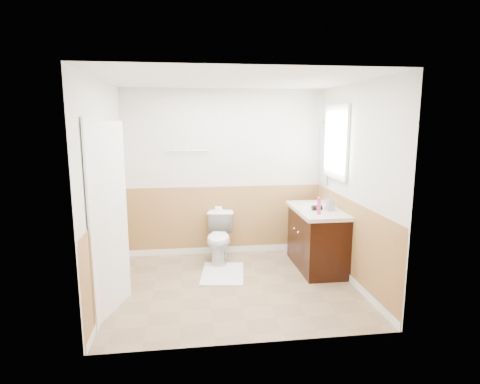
{
  "coord_description": "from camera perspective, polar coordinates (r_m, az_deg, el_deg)",
  "views": [
    {
      "loc": [
        -0.55,
        -4.64,
        2.06
      ],
      "look_at": [
        0.1,
        0.25,
        1.15
      ],
      "focal_mm": 29.75,
      "sensor_mm": 36.0,
      "label": 1
    }
  ],
  "objects": [
    {
      "name": "floor",
      "position": [
        5.11,
        -0.76,
        -13.33
      ],
      "size": [
        3.0,
        3.0,
        0.0
      ],
      "primitive_type": "plane",
      "color": "#8C7051",
      "rests_on": "ground"
    },
    {
      "name": "ceiling",
      "position": [
        4.7,
        -0.84,
        15.81
      ],
      "size": [
        3.0,
        3.0,
        0.0
      ],
      "primitive_type": "plane",
      "rotation": [
        3.14,
        0.0,
        0.0
      ],
      "color": "white",
      "rests_on": "floor"
    },
    {
      "name": "wall_back",
      "position": [
        6.03,
        -2.27,
        2.7
      ],
      "size": [
        3.0,
        0.0,
        3.0
      ],
      "primitive_type": "plane",
      "rotation": [
        1.57,
        0.0,
        0.0
      ],
      "color": "silver",
      "rests_on": "floor"
    },
    {
      "name": "wall_front",
      "position": [
        3.49,
        1.75,
        -2.99
      ],
      "size": [
        3.0,
        0.0,
        3.0
      ],
      "primitive_type": "plane",
      "rotation": [
        -1.57,
        0.0,
        0.0
      ],
      "color": "silver",
      "rests_on": "floor"
    },
    {
      "name": "wall_left",
      "position": [
        4.81,
        -18.84,
        0.18
      ],
      "size": [
        0.0,
        3.0,
        3.0
      ],
      "primitive_type": "plane",
      "rotation": [
        1.57,
        0.0,
        1.57
      ],
      "color": "silver",
      "rests_on": "floor"
    },
    {
      "name": "wall_right",
      "position": [
        5.14,
        16.04,
        0.97
      ],
      "size": [
        0.0,
        3.0,
        3.0
      ],
      "primitive_type": "plane",
      "rotation": [
        1.57,
        0.0,
        -1.57
      ],
      "color": "silver",
      "rests_on": "floor"
    },
    {
      "name": "wainscot_back",
      "position": [
        6.16,
        -2.21,
        -4.24
      ],
      "size": [
        3.0,
        0.0,
        3.0
      ],
      "primitive_type": "plane",
      "rotation": [
        1.57,
        0.0,
        0.0
      ],
      "color": "#A98443",
      "rests_on": "floor"
    },
    {
      "name": "wainscot_front",
      "position": [
        3.74,
        1.65,
        -14.19
      ],
      "size": [
        3.0,
        0.0,
        3.0
      ],
      "primitive_type": "plane",
      "rotation": [
        -1.57,
        0.0,
        0.0
      ],
      "color": "#A98443",
      "rests_on": "floor"
    },
    {
      "name": "wainscot_left",
      "position": [
        4.99,
        -18.19,
        -8.33
      ],
      "size": [
        0.0,
        2.6,
        2.6
      ],
      "primitive_type": "plane",
      "rotation": [
        1.57,
        0.0,
        1.57
      ],
      "color": "#A98443",
      "rests_on": "floor"
    },
    {
      "name": "wainscot_right",
      "position": [
        5.31,
        15.51,
        -7.04
      ],
      "size": [
        0.0,
        2.6,
        2.6
      ],
      "primitive_type": "plane",
      "rotation": [
        1.57,
        0.0,
        -1.57
      ],
      "color": "#A98443",
      "rests_on": "floor"
    },
    {
      "name": "toilet",
      "position": [
        5.83,
        -2.98,
        -6.62
      ],
      "size": [
        0.49,
        0.74,
        0.7
      ],
      "primitive_type": "imported",
      "rotation": [
        0.0,
        0.0,
        -0.14
      ],
      "color": "white",
      "rests_on": "floor"
    },
    {
      "name": "bath_mat",
      "position": [
        5.46,
        -2.5,
        -11.6
      ],
      "size": [
        0.66,
        0.87,
        0.02
      ],
      "primitive_type": "cube",
      "rotation": [
        0.0,
        0.0,
        -0.14
      ],
      "color": "white",
      "rests_on": "floor"
    },
    {
      "name": "vanity_cabinet",
      "position": [
        5.67,
        10.97,
        -6.77
      ],
      "size": [
        0.55,
        1.1,
        0.8
      ],
      "primitive_type": "cube",
      "color": "black",
      "rests_on": "floor"
    },
    {
      "name": "vanity_knob_left",
      "position": [
        5.45,
        8.35,
        -5.75
      ],
      "size": [
        0.03,
        0.03,
        0.03
      ],
      "primitive_type": "sphere",
      "color": "silver",
      "rests_on": "vanity_cabinet"
    },
    {
      "name": "vanity_knob_right",
      "position": [
        5.64,
        7.79,
        -5.19
      ],
      "size": [
        0.03,
        0.03,
        0.03
      ],
      "primitive_type": "sphere",
      "color": "silver",
      "rests_on": "vanity_cabinet"
    },
    {
      "name": "countertop",
      "position": [
        5.56,
        11.02,
        -2.59
      ],
      "size": [
        0.6,
        1.15,
        0.05
      ],
      "primitive_type": "cube",
      "color": "silver",
      "rests_on": "vanity_cabinet"
    },
    {
      "name": "sink_basin",
      "position": [
        5.7,
        10.65,
        -1.91
      ],
      "size": [
        0.36,
        0.36,
        0.02
      ],
      "primitive_type": "cylinder",
      "color": "white",
      "rests_on": "countertop"
    },
    {
      "name": "faucet",
      "position": [
        5.74,
        12.38,
        -1.26
      ],
      "size": [
        0.02,
        0.02,
        0.14
      ],
      "primitive_type": "cylinder",
      "color": "silver",
      "rests_on": "countertop"
    },
    {
      "name": "lotion_bottle",
      "position": [
        5.21,
        11.24,
        -1.95
      ],
      "size": [
        0.05,
        0.05,
        0.22
      ],
      "primitive_type": "cylinder",
      "color": "#C83368",
      "rests_on": "countertop"
    },
    {
      "name": "soap_dispenser",
      "position": [
        5.45,
        12.8,
        -1.5
      ],
      "size": [
        0.11,
        0.11,
        0.21
      ],
      "primitive_type": "imported",
      "rotation": [
        0.0,
        0.0,
        0.12
      ],
      "color": "gray",
      "rests_on": "countertop"
    },
    {
      "name": "hair_dryer_body",
      "position": [
        5.45,
        10.97,
        -2.22
      ],
      "size": [
        0.14,
        0.07,
        0.07
      ],
      "primitive_type": "cylinder",
      "rotation": [
        0.0,
        1.57,
        0.0
      ],
      "color": "black",
      "rests_on": "countertop"
    },
    {
      "name": "hair_dryer_handle",
      "position": [
        5.44,
        10.67,
        -2.54
      ],
      "size": [
        0.03,
        0.03,
        0.07
      ],
      "primitive_type": "cylinder",
      "color": "black",
      "rests_on": "countertop"
    },
    {
      "name": "mirror_panel",
      "position": [
        6.11,
        11.86,
        5.43
      ],
      "size": [
        0.02,
        0.35,
        0.9
      ],
      "primitive_type": "cube",
      "color": "silver",
      "rests_on": "wall_right"
    },
    {
      "name": "window_frame",
      "position": [
        5.62,
        13.62,
        6.99
      ],
      "size": [
        0.04,
        0.8,
        1.0
      ],
      "primitive_type": "cube",
      "color": "white",
      "rests_on": "wall_right"
    },
    {
      "name": "window_glass",
      "position": [
        5.63,
        13.77,
        6.98
      ],
      "size": [
        0.01,
        0.7,
        0.9
      ],
      "primitive_type": "cube",
      "color": "white",
      "rests_on": "wall_right"
    },
    {
      "name": "door",
      "position": [
        4.4,
        -18.5,
        -3.77
      ],
      "size": [
        0.29,
        0.78,
        2.04
      ],
      "primitive_type": "cube",
      "rotation": [
        0.0,
        0.0,
        -0.31
      ],
      "color": "white",
      "rests_on": "wall_left"
    },
    {
      "name": "door_frame",
      "position": [
        4.42,
        -19.47,
        -3.65
      ],
      "size": [
        0.02,
        0.92,
        2.1
      ],
      "primitive_type": "cube",
      "color": "white",
      "rests_on": "wall_left"
    },
    {
      "name": "door_knob",
      "position": [
        4.72,
        -17.0,
        -3.61
      ],
      "size": [
        0.06,
        0.06,
        0.06
      ],
      "primitive_type": "sphere",
      "color": "silver",
      "rests_on": "door"
    },
    {
      "name": "towel_bar",
      "position": [
        5.91,
        -7.59,
        5.88
      ],
      "size": [
        0.62,
        0.02,
        0.02
      ],
      "primitive_type": "cylinder",
      "rotation": [
        0.0,
        1.57,
        0.0
      ],
      "color": "silver",
      "rests_on": "wall_back"
    },
    {
      "name": "tp_holder_bar",
      "position": [
        6.05,
        -3.11,
        -2.58
      ],
      "size": [
        0.14,
        0.02,
        0.02
      ],
      "primitive_type": "cylinder",
      "rotation": [
        0.0,
        1.57,
        0.0
      ],
      "color": "silver",
      "rests_on": "wall_back"
    },
    {
      "name": "tp_roll",
      "position": [
        6.05,
        -3.11,
        -2.58
      ],
      "size": [
        0.1,
        0.11,
        0.11
      ],
      "primitive_type": "cylinder",
      "rotation": [
        0.0,
        1.57,
        0.0
      ],
      "color": "white",
      "rests_on": "tp_holder_bar"
    },
    {
      "name": "tp_sheet",
      "position": [
        6.07,
        -3.1,
        -3.59
      ],
      "size": [
        0.1,
        0.01,
        0.16
      ],
      "primitive_type": "cube",
      "color": "white",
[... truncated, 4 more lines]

